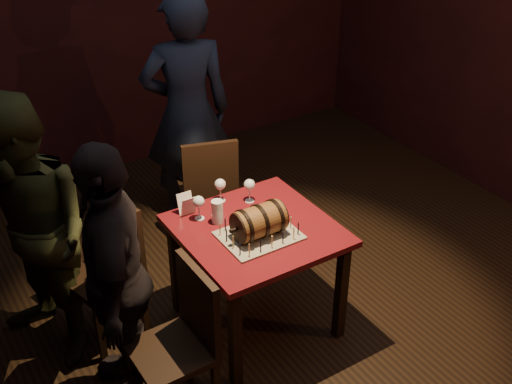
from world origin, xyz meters
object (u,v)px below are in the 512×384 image
at_px(pint_of_ale, 217,212).
at_px(chair_back, 209,187).
at_px(barrel_cake, 259,221).
at_px(wine_glass_mid, 220,185).
at_px(chair_left_front, 183,337).
at_px(chair_left_rear, 111,262).
at_px(wine_glass_left, 199,203).
at_px(wine_glass_right, 249,186).
at_px(person_back, 187,113).
at_px(pub_table, 256,243).
at_px(person_left_front, 116,277).
at_px(person_left_rear, 31,238).

relative_size(pint_of_ale, chair_back, 0.16).
distance_m(barrel_cake, wine_glass_mid, 0.46).
xyz_separation_m(wine_glass_mid, chair_left_front, (-0.66, -0.75, -0.34)).
distance_m(barrel_cake, chair_left_rear, 0.97).
bearing_deg(chair_back, wine_glass_mid, -110.16).
xyz_separation_m(barrel_cake, chair_left_rear, (-0.74, 0.53, -0.33)).
bearing_deg(chair_back, wine_glass_left, -122.19).
bearing_deg(barrel_cake, chair_left_front, -156.22).
bearing_deg(wine_glass_right, pint_of_ale, -161.06).
bearing_deg(person_back, wine_glass_right, 100.08).
distance_m(wine_glass_mid, person_back, 1.00).
bearing_deg(wine_glass_right, chair_left_rear, 169.45).
xyz_separation_m(pub_table, chair_back, (0.17, 0.92, -0.12)).
xyz_separation_m(pub_table, pint_of_ale, (-0.17, 0.18, 0.18)).
bearing_deg(barrel_cake, chair_left_rear, 144.60).
xyz_separation_m(pub_table, wine_glass_right, (0.12, 0.28, 0.23)).
distance_m(wine_glass_left, pint_of_ale, 0.13).
relative_size(wine_glass_left, chair_left_rear, 0.17).
height_order(wine_glass_left, chair_back, chair_back).
relative_size(chair_left_rear, chair_left_front, 1.00).
bearing_deg(pub_table, wine_glass_mid, 94.83).
xyz_separation_m(barrel_cake, person_left_front, (-0.88, 0.03, -0.06)).
distance_m(pub_table, chair_left_front, 0.79).
relative_size(person_left_rear, person_left_front, 1.06).
height_order(barrel_cake, wine_glass_right, barrel_cake).
xyz_separation_m(wine_glass_left, wine_glass_right, (0.37, 0.01, 0.00)).
distance_m(wine_glass_right, chair_left_rear, 0.98).
relative_size(barrel_cake, wine_glass_left, 2.19).
height_order(chair_left_rear, person_back, person_back).
relative_size(pint_of_ale, chair_left_front, 0.16).
distance_m(chair_left_rear, chair_left_front, 0.82).
distance_m(pint_of_ale, chair_left_rear, 0.73).
height_order(pub_table, wine_glass_mid, wine_glass_mid).
height_order(chair_back, person_left_rear, person_left_rear).
relative_size(pub_table, wine_glass_right, 5.59).
distance_m(chair_left_front, person_back, 1.99).
bearing_deg(person_back, chair_back, 97.39).
height_order(pub_table, person_left_front, person_left_front).
distance_m(wine_glass_right, person_back, 1.08).
relative_size(pub_table, person_back, 0.48).
xyz_separation_m(wine_glass_right, chair_back, (0.04, 0.64, -0.35)).
bearing_deg(wine_glass_mid, chair_left_rear, 175.00).
bearing_deg(chair_left_front, wine_glass_left, 55.08).
distance_m(pub_table, person_back, 1.40).
bearing_deg(chair_left_rear, person_left_front, -104.88).
distance_m(wine_glass_right, chair_left_front, 1.10).
height_order(wine_glass_mid, person_back, person_back).
bearing_deg(chair_left_rear, person_back, 41.78).
relative_size(barrel_cake, person_left_front, 0.22).
height_order(wine_glass_right, person_left_front, person_left_front).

